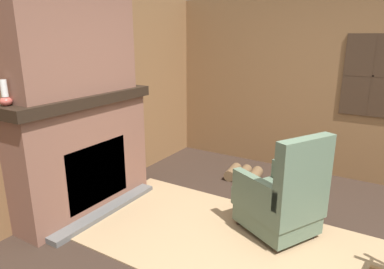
# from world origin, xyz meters

# --- Properties ---
(wood_panel_wall_left) EXTENTS (0.06, 5.45, 2.42)m
(wood_panel_wall_left) POSITION_xyz_m (-2.46, 0.00, 1.21)
(wood_panel_wall_left) COLOR brown
(wood_panel_wall_left) RESTS_ON ground
(wood_panel_wall_back) EXTENTS (5.45, 0.09, 2.42)m
(wood_panel_wall_back) POSITION_xyz_m (0.01, 2.46, 1.22)
(wood_panel_wall_back) COLOR brown
(wood_panel_wall_back) RESTS_ON ground
(fireplace_hearth) EXTENTS (0.61, 1.70, 1.30)m
(fireplace_hearth) POSITION_xyz_m (-2.21, 0.00, 0.65)
(fireplace_hearth) COLOR brown
(fireplace_hearth) RESTS_ON ground
(chimney_breast) EXTENTS (0.35, 1.41, 1.10)m
(chimney_breast) POSITION_xyz_m (-2.23, 0.00, 1.85)
(chimney_breast) COLOR brown
(chimney_breast) RESTS_ON fireplace_hearth
(area_rug) EXTENTS (3.37, 1.55, 0.01)m
(area_rug) POSITION_xyz_m (-0.43, 0.22, 0.01)
(area_rug) COLOR #997A56
(area_rug) RESTS_ON ground
(armchair) EXTENTS (0.90, 0.87, 1.05)m
(armchair) POSITION_xyz_m (-0.19, 0.59, 0.37)
(armchair) COLOR #516651
(armchair) RESTS_ON ground
(firewood_stack) EXTENTS (0.49, 0.40, 0.15)m
(firewood_stack) POSITION_xyz_m (-1.03, 1.66, 0.07)
(firewood_stack) COLOR brown
(firewood_stack) RESTS_ON ground
(oil_lamp_vase) EXTENTS (0.10, 0.10, 0.23)m
(oil_lamp_vase) POSITION_xyz_m (-2.27, -0.75, 1.38)
(oil_lamp_vase) COLOR #B24C42
(oil_lamp_vase) RESTS_ON fireplace_hearth
(storage_case) EXTENTS (0.13, 0.24, 0.13)m
(storage_case) POSITION_xyz_m (-2.27, 0.16, 1.37)
(storage_case) COLOR brown
(storage_case) RESTS_ON fireplace_hearth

